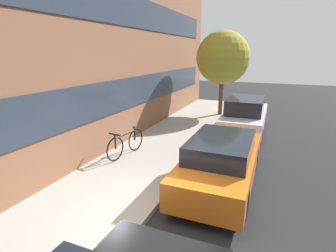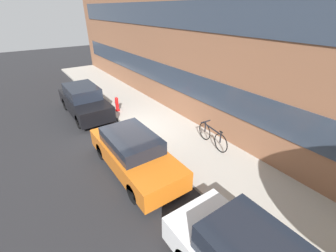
{
  "view_description": "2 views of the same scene",
  "coord_description": "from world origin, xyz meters",
  "px_view_note": "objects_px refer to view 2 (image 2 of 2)",
  "views": [
    {
      "loc": [
        -3.91,
        -2.14,
        3.32
      ],
      "look_at": [
        2.43,
        0.47,
        1.4
      ],
      "focal_mm": 28.0,
      "sensor_mm": 36.0,
      "label": 1
    },
    {
      "loc": [
        8.17,
        -3.71,
        5.04
      ],
      "look_at": [
        2.25,
        0.43,
        1.22
      ],
      "focal_mm": 24.0,
      "sensor_mm": 36.0,
      "label": 2
    }
  ],
  "objects_px": {
    "parked_car_orange": "(134,153)",
    "fire_hydrant": "(117,104)",
    "parked_car_black": "(84,101)",
    "bicycle": "(212,136)"
  },
  "relations": [
    {
      "from": "parked_car_orange",
      "to": "fire_hydrant",
      "type": "relative_size",
      "value": 5.48
    },
    {
      "from": "parked_car_black",
      "to": "bicycle",
      "type": "xyz_separation_m",
      "value": [
        6.13,
        3.17,
        -0.2
      ]
    },
    {
      "from": "parked_car_black",
      "to": "parked_car_orange",
      "type": "xyz_separation_m",
      "value": [
        5.57,
        -0.0,
        -0.08
      ]
    },
    {
      "from": "fire_hydrant",
      "to": "parked_car_black",
      "type": "bearing_deg",
      "value": -118.15
    },
    {
      "from": "fire_hydrant",
      "to": "bicycle",
      "type": "relative_size",
      "value": 0.43
    },
    {
      "from": "parked_car_orange",
      "to": "fire_hydrant",
      "type": "distance_m",
      "value": 5.01
    },
    {
      "from": "parked_car_black",
      "to": "fire_hydrant",
      "type": "relative_size",
      "value": 5.47
    },
    {
      "from": "parked_car_orange",
      "to": "parked_car_black",
      "type": "bearing_deg",
      "value": 180.0
    },
    {
      "from": "parked_car_orange",
      "to": "fire_hydrant",
      "type": "height_order",
      "value": "parked_car_orange"
    },
    {
      "from": "fire_hydrant",
      "to": "bicycle",
      "type": "bearing_deg",
      "value": 17.77
    }
  ]
}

